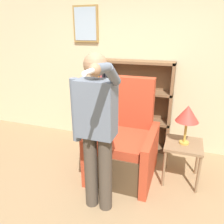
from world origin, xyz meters
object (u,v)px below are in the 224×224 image
object	(u,v)px
side_table	(183,149)
table_lamp	(188,115)
armchair	(125,146)
bookcase	(124,105)
person_standing	(96,128)

from	to	relation	value
side_table	table_lamp	xyz separation A→B (m)	(-0.00, -0.00, 0.49)
armchair	table_lamp	size ratio (longest dim) A/B	2.57
bookcase	person_standing	size ratio (longest dim) A/B	0.85
bookcase	person_standing	xyz separation A→B (m)	(0.16, -1.58, 0.27)
armchair	table_lamp	distance (m)	0.97
bookcase	table_lamp	xyz separation A→B (m)	(1.04, -0.77, 0.23)
armchair	side_table	bearing A→B (deg)	3.87
armchair	side_table	xyz separation A→B (m)	(0.79, 0.05, 0.07)
table_lamp	person_standing	bearing A→B (deg)	-137.19
bookcase	table_lamp	size ratio (longest dim) A/B	2.89
table_lamp	side_table	bearing A→B (deg)	75.96
person_standing	side_table	bearing A→B (deg)	42.81
armchair	person_standing	distance (m)	0.98
person_standing	side_table	xyz separation A→B (m)	(0.88, 0.82, -0.53)
bookcase	person_standing	bearing A→B (deg)	-84.19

